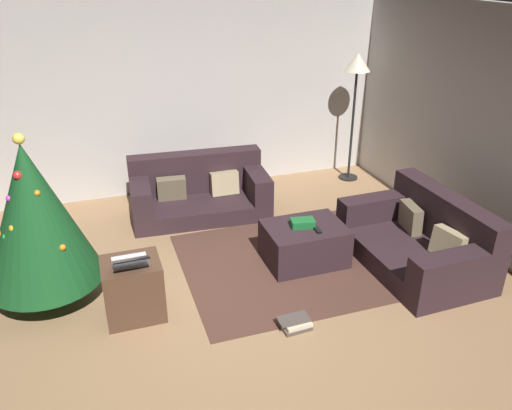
% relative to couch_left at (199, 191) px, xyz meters
% --- Properties ---
extents(ground_plane, '(6.40, 6.40, 0.00)m').
position_rel_couch_left_xyz_m(ground_plane, '(-0.28, -2.25, -0.29)').
color(ground_plane, '#93704C').
extents(rear_partition, '(6.40, 0.12, 2.60)m').
position_rel_couch_left_xyz_m(rear_partition, '(-0.28, 0.89, 1.01)').
color(rear_partition, '#BCB7B2').
rests_on(rear_partition, ground_plane).
extents(couch_left, '(1.76, 0.96, 0.74)m').
position_rel_couch_left_xyz_m(couch_left, '(0.00, 0.00, 0.00)').
color(couch_left, '#2D1E23').
rests_on(couch_left, ground_plane).
extents(couch_right, '(1.03, 1.63, 0.76)m').
position_rel_couch_left_xyz_m(couch_right, '(1.98, -1.99, -0.01)').
color(couch_right, '#2D1E23').
rests_on(couch_right, ground_plane).
extents(ottoman, '(0.84, 0.63, 0.43)m').
position_rel_couch_left_xyz_m(ottoman, '(0.81, -1.55, -0.07)').
color(ottoman, '#2D1E23').
rests_on(ottoman, ground_plane).
extents(gift_box, '(0.27, 0.19, 0.08)m').
position_rel_couch_left_xyz_m(gift_box, '(0.78, -1.55, 0.18)').
color(gift_box, '#19662D').
rests_on(gift_box, ottoman).
extents(tv_remote, '(0.05, 0.16, 0.02)m').
position_rel_couch_left_xyz_m(tv_remote, '(0.89, -1.67, 0.15)').
color(tv_remote, black).
rests_on(tv_remote, ottoman).
extents(christmas_tree, '(1.07, 1.07, 1.68)m').
position_rel_couch_left_xyz_m(christmas_tree, '(-1.80, -1.42, 0.63)').
color(christmas_tree, brown).
rests_on(christmas_tree, ground_plane).
extents(side_table, '(0.52, 0.44, 0.56)m').
position_rel_couch_left_xyz_m(side_table, '(-1.05, -1.92, -0.00)').
color(side_table, '#4C3323').
rests_on(side_table, ground_plane).
extents(laptop, '(0.31, 0.39, 0.18)m').
position_rel_couch_left_xyz_m(laptop, '(-1.05, -1.98, 0.33)').
color(laptop, silver).
rests_on(laptop, side_table).
extents(book_stack, '(0.29, 0.21, 0.09)m').
position_rel_couch_left_xyz_m(book_stack, '(0.29, -2.57, -0.24)').
color(book_stack, '#4C423D').
rests_on(book_stack, ground_plane).
extents(corner_lamp, '(0.36, 0.36, 1.83)m').
position_rel_couch_left_xyz_m(corner_lamp, '(2.38, 0.39, 1.28)').
color(corner_lamp, black).
rests_on(corner_lamp, ground_plane).
extents(area_rug, '(2.60, 2.00, 0.01)m').
position_rel_couch_left_xyz_m(area_rug, '(0.81, -1.55, -0.28)').
color(area_rug, '#4C2F25').
rests_on(area_rug, ground_plane).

